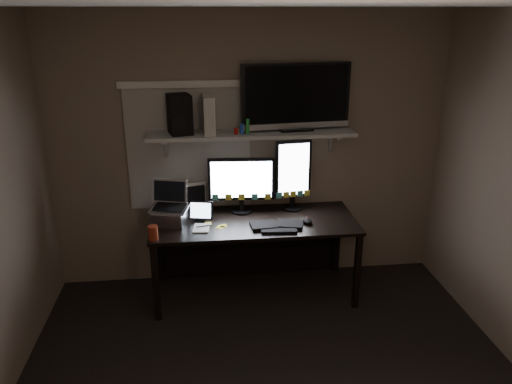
{
  "coord_description": "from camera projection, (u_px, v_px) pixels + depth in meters",
  "views": [
    {
      "loc": [
        -0.44,
        -2.6,
        2.47
      ],
      "look_at": [
        -0.0,
        1.25,
        1.06
      ],
      "focal_mm": 35.0,
      "sensor_mm": 36.0,
      "label": 1
    }
  ],
  "objects": [
    {
      "name": "monitor_portrait",
      "position": [
        293.0,
        175.0,
        4.55
      ],
      "size": [
        0.34,
        0.1,
        0.67
      ],
      "primitive_type": "cube",
      "rotation": [
        0.0,
        0.0,
        0.12
      ],
      "color": "black",
      "rests_on": "desk"
    },
    {
      "name": "monitor_landscape",
      "position": [
        241.0,
        185.0,
        4.5
      ],
      "size": [
        0.6,
        0.1,
        0.52
      ],
      "primitive_type": "cube",
      "rotation": [
        0.0,
        0.0,
        -0.07
      ],
      "color": "black",
      "rests_on": "desk"
    },
    {
      "name": "mouse",
      "position": [
        308.0,
        221.0,
        4.34
      ],
      "size": [
        0.08,
        0.12,
        0.04
      ],
      "primitive_type": "ellipsoid",
      "rotation": [
        0.0,
        0.0,
        0.03
      ],
      "color": "black",
      "rests_on": "desk"
    },
    {
      "name": "window_blinds",
      "position": [
        189.0,
        149.0,
        4.49
      ],
      "size": [
        1.1,
        0.02,
        1.1
      ],
      "primitive_type": "cube",
      "color": "#AFAA9D",
      "rests_on": "back_wall"
    },
    {
      "name": "tv",
      "position": [
        296.0,
        97.0,
        4.3
      ],
      "size": [
        0.98,
        0.27,
        0.58
      ],
      "primitive_type": "cube",
      "rotation": [
        0.0,
        0.0,
        0.11
      ],
      "color": "black",
      "rests_on": "wall_shelf"
    },
    {
      "name": "back_wall",
      "position": [
        250.0,
        152.0,
        4.57
      ],
      "size": [
        3.6,
        0.0,
        3.6
      ],
      "primitive_type": "plane",
      "rotation": [
        1.57,
        0.0,
        0.0
      ],
      "color": "#706050",
      "rests_on": "floor"
    },
    {
      "name": "notepad",
      "position": [
        201.0,
        228.0,
        4.23
      ],
      "size": [
        0.16,
        0.2,
        0.01
      ],
      "primitive_type": "cube",
      "rotation": [
        0.0,
        0.0,
        -0.12
      ],
      "color": "silver",
      "rests_on": "desk"
    },
    {
      "name": "speaker",
      "position": [
        180.0,
        114.0,
        4.21
      ],
      "size": [
        0.23,
        0.26,
        0.33
      ],
      "primitive_type": "cube",
      "rotation": [
        0.0,
        0.0,
        0.23
      ],
      "color": "black",
      "rests_on": "wall_shelf"
    },
    {
      "name": "bottles",
      "position": [
        242.0,
        127.0,
        4.22
      ],
      "size": [
        0.2,
        0.08,
        0.12
      ],
      "primitive_type": null,
      "rotation": [
        0.0,
        0.0,
        0.21
      ],
      "color": "#A50F0C",
      "rests_on": "wall_shelf"
    },
    {
      "name": "sticky_notes",
      "position": [
        211.0,
        225.0,
        4.3
      ],
      "size": [
        0.29,
        0.22,
        0.0
      ],
      "primitive_type": null,
      "rotation": [
        0.0,
        0.0,
        -0.08
      ],
      "color": "yellow",
      "rests_on": "desk"
    },
    {
      "name": "tablet",
      "position": [
        201.0,
        211.0,
        4.36
      ],
      "size": [
        0.23,
        0.13,
        0.19
      ],
      "primitive_type": "cube",
      "rotation": [
        0.0,
        0.0,
        -0.21
      ],
      "color": "black",
      "rests_on": "desk"
    },
    {
      "name": "ceiling",
      "position": [
        285.0,
        5.0,
        2.47
      ],
      "size": [
        3.6,
        3.6,
        0.0
      ],
      "primitive_type": "plane",
      "rotation": [
        3.14,
        0.0,
        0.0
      ],
      "color": "silver",
      "rests_on": "back_wall"
    },
    {
      "name": "wall_shelf",
      "position": [
        252.0,
        134.0,
        4.34
      ],
      "size": [
        1.8,
        0.35,
        0.03
      ],
      "primitive_type": "cube",
      "color": "#ACACA7",
      "rests_on": "back_wall"
    },
    {
      "name": "file_sorter",
      "position": [
        193.0,
        197.0,
        4.59
      ],
      "size": [
        0.22,
        0.15,
        0.26
      ],
      "primitive_type": "cube",
      "rotation": [
        0.0,
        0.0,
        0.3
      ],
      "color": "black",
      "rests_on": "desk"
    },
    {
      "name": "laptop",
      "position": [
        169.0,
        204.0,
        4.28
      ],
      "size": [
        0.38,
        0.34,
        0.36
      ],
      "primitive_type": "cube",
      "rotation": [
        0.0,
        0.0,
        -0.28
      ],
      "color": "#B6B6BB",
      "rests_on": "desk"
    },
    {
      "name": "game_console",
      "position": [
        209.0,
        114.0,
        4.24
      ],
      "size": [
        0.1,
        0.28,
        0.32
      ],
      "primitive_type": "cube",
      "rotation": [
        0.0,
        0.0,
        0.08
      ],
      "color": "beige",
      "rests_on": "wall_shelf"
    },
    {
      "name": "keyboard",
      "position": [
        277.0,
        225.0,
        4.27
      ],
      "size": [
        0.47,
        0.22,
        0.03
      ],
      "primitive_type": "cube",
      "rotation": [
        0.0,
        0.0,
        -0.09
      ],
      "color": "black",
      "rests_on": "desk"
    },
    {
      "name": "cup",
      "position": [
        153.0,
        233.0,
        4.01
      ],
      "size": [
        0.1,
        0.1,
        0.12
      ],
      "primitive_type": "cylinder",
      "rotation": [
        0.0,
        0.0,
        -0.22
      ],
      "color": "maroon",
      "rests_on": "desk"
    },
    {
      "name": "desk",
      "position": [
        253.0,
        233.0,
        4.58
      ],
      "size": [
        1.8,
        0.75,
        0.73
      ],
      "color": "black",
      "rests_on": "floor"
    }
  ]
}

